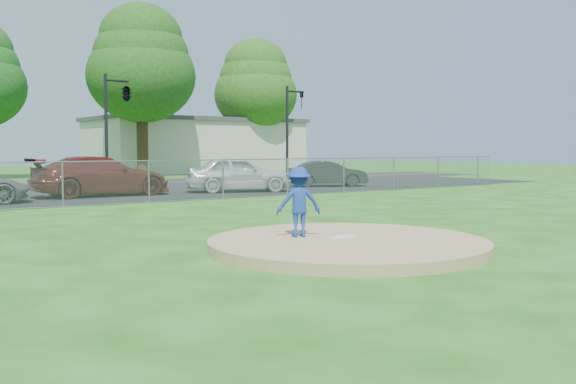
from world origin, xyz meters
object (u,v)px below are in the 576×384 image
Objects in this scene: traffic_signal_center at (124,95)px; parked_car_pearl at (239,174)px; traffic_signal_right at (290,124)px; pitcher at (299,202)px; parked_car_charcoal at (328,174)px; commercial_building at (195,145)px; parked_car_darkred at (101,176)px; tree_far_right at (256,84)px; tree_right at (141,63)px.

traffic_signal_center reaches higher than parked_car_pearl.
parked_car_pearl is at bearing -138.03° from traffic_signal_right.
parked_car_pearl is (7.07, 14.22, -0.10)m from pitcher.
parked_car_pearl is 1.19× the size of parked_car_charcoal.
commercial_building is 26.74m from parked_car_darkred.
tree_far_right is 24.89m from parked_car_pearl.
parked_car_charcoal is (-3.80, -22.13, -1.51)m from commercial_building.
tree_right is (-7.00, -6.00, 5.49)m from commercial_building.
commercial_building is 4.22× the size of parked_car_charcoal.
pitcher is (-9.57, -31.17, -6.76)m from tree_right.
traffic_signal_center is at bearing -116.71° from tree_right.
traffic_signal_right is 25.95m from pitcher.
parked_car_charcoal is (5.69, 0.82, -0.15)m from parked_car_pearl.
parked_car_charcoal is (-2.04, -6.13, -2.71)m from traffic_signal_right.
parked_car_charcoal is at bearing -107.90° from pitcher.
pitcher is (-20.57, -34.17, -6.17)m from tree_far_right.
tree_far_right reaches higher than parked_car_charcoal.
tree_right is 33.30m from pitcher.
parked_car_darkred is at bearing 113.44° from parked_car_charcoal.
parked_car_pearl is at bearing 122.92° from parked_car_charcoal.
commercial_building is 20.17m from traffic_signal_center.
traffic_signal_right is 10.71m from parked_car_pearl.
parked_car_darkred is at bearing -72.31° from pitcher.
tree_far_right is 1.92× the size of traffic_signal_right.
commercial_building is 40.72m from pitcher.
pitcher reaches higher than parked_car_charcoal.
commercial_building is at bearing 53.06° from traffic_signal_center.
parked_car_charcoal is at bearing -99.75° from commercial_building.
parked_car_pearl is (-9.50, -22.96, -1.36)m from commercial_building.
parked_car_darkred is (-3.27, -5.88, -3.80)m from traffic_signal_center.
tree_right is 2.08× the size of traffic_signal_right.
tree_right reaches higher than traffic_signal_right.
tree_right is at bearing -27.33° from parked_car_darkred.
tree_right is at bearing -84.64° from pitcher.
commercial_building is 7.00m from tree_far_right.
traffic_signal_right reaches higher than commercial_building.
parked_car_pearl is (2.53, -6.96, -3.82)m from traffic_signal_center.
traffic_signal_center reaches higher than pitcher.
tree_far_right is 14.69m from traffic_signal_right.
tree_far_right reaches higher than commercial_building.
traffic_signal_center is at bearing -180.00° from traffic_signal_right.
pitcher is at bearing 175.79° from parked_car_pearl.
pitcher is 15.34m from parked_car_darkred.
traffic_signal_center is (-5.03, -10.00, -3.04)m from tree_right.
tree_far_right is at bearing -45.36° from parked_car_darkred.
parked_car_pearl is at bearing -124.07° from tree_far_right.
parked_car_pearl is at bearing -94.02° from pitcher.
tree_far_right is at bearing 66.09° from traffic_signal_right.
parked_car_pearl is 5.76m from parked_car_charcoal.
traffic_signal_center is at bearing -126.94° from commercial_building.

